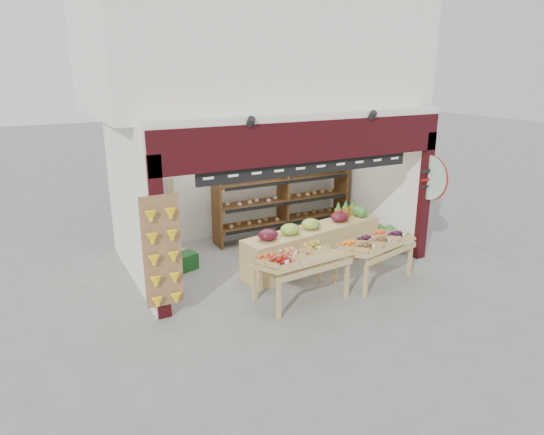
{
  "coord_description": "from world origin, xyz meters",
  "views": [
    {
      "loc": [
        -4.47,
        -8.08,
        3.86
      ],
      "look_at": [
        -0.33,
        -0.2,
        1.1
      ],
      "focal_mm": 32.0,
      "sensor_mm": 36.0,
      "label": 1
    }
  ],
  "objects": [
    {
      "name": "refrigerator",
      "position": [
        -2.19,
        1.58,
        0.86
      ],
      "size": [
        0.82,
        0.82,
        1.72
      ],
      "primitive_type": "cube",
      "rotation": [
        0.0,
        0.0,
        0.26
      ],
      "color": "#B0B3B7",
      "rests_on": "ground"
    },
    {
      "name": "display_table_left",
      "position": [
        -0.57,
        -1.49,
        0.75
      ],
      "size": [
        1.62,
        1.0,
        0.99
      ],
      "color": "tan",
      "rests_on": "ground"
    },
    {
      "name": "watermelon_pile",
      "position": [
        2.45,
        -0.37,
        0.21
      ],
      "size": [
        0.72,
        0.74,
        0.56
      ],
      "color": "#20511B",
      "rests_on": "ground"
    },
    {
      "name": "ground",
      "position": [
        0.0,
        0.0,
        0.0
      ],
      "size": [
        60.0,
        60.0,
        0.0
      ],
      "primitive_type": "plane",
      "color": "slate",
      "rests_on": "ground"
    },
    {
      "name": "banana_board",
      "position": [
        -2.73,
        -1.17,
        1.12
      ],
      "size": [
        0.6,
        0.15,
        1.8
      ],
      "color": "#956844",
      "rests_on": "ground"
    },
    {
      "name": "shop_structure",
      "position": [
        0.0,
        1.61,
        3.92
      ],
      "size": [
        6.36,
        5.12,
        5.4
      ],
      "color": "silver",
      "rests_on": "ground"
    },
    {
      "name": "display_table_right",
      "position": [
        1.14,
        -1.5,
        0.74
      ],
      "size": [
        1.62,
        1.14,
        0.95
      ],
      "color": "tan",
      "rests_on": "ground"
    },
    {
      "name": "mid_counter",
      "position": [
        0.53,
        -0.36,
        0.44
      ],
      "size": [
        3.25,
        1.15,
        1.02
      ],
      "color": "tan",
      "rests_on": "ground"
    },
    {
      "name": "gift_sign",
      "position": [
        2.75,
        -1.15,
        1.75
      ],
      "size": [
        0.04,
        0.93,
        0.92
      ],
      "color": "#A9D5BA",
      "rests_on": "ground"
    },
    {
      "name": "cardboard_stack",
      "position": [
        -2.17,
        0.67,
        0.27
      ],
      "size": [
        1.09,
        0.89,
        0.73
      ],
      "color": "beige",
      "rests_on": "ground"
    },
    {
      "name": "back_shelving",
      "position": [
        0.88,
        1.55,
        1.28
      ],
      "size": [
        3.38,
        0.56,
        2.06
      ],
      "color": "brown",
      "rests_on": "ground"
    }
  ]
}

